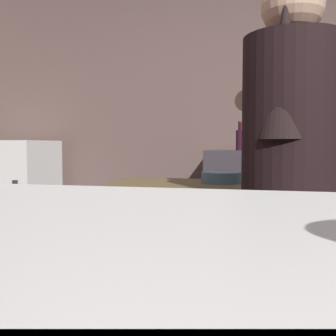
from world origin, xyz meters
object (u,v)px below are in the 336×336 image
at_px(bartender, 289,178).
at_px(bottle_olive_oil, 240,139).
at_px(mixing_bowl, 221,177).
at_px(bottle_vinegar, 304,139).
at_px(bottle_hot_sauce, 279,141).
at_px(mini_fridge, 13,207).

relative_size(bartender, bottle_olive_oil, 7.65).
distance_m(bartender, mixing_bowl, 0.62).
height_order(mixing_bowl, bottle_vinegar, bottle_vinegar).
xyz_separation_m(mixing_bowl, bottle_hot_sauce, (0.33, 1.07, 0.20)).
distance_m(mixing_bowl, bottle_olive_oil, 1.05).
distance_m(mini_fridge, bottle_vinegar, 2.46).
xyz_separation_m(bartender, bottle_vinegar, (0.22, 1.63, 0.17)).
xyz_separation_m(bartender, bottle_olive_oil, (-0.25, 1.57, 0.16)).
bearing_deg(bottle_vinegar, mixing_bowl, -115.04).
relative_size(bartender, bottle_vinegar, 7.51).
height_order(mini_fridge, bottle_hot_sauce, bottle_hot_sauce).
distance_m(bartender, bottle_hot_sauce, 1.62).
xyz_separation_m(mini_fridge, bartender, (2.17, -1.49, 0.42)).
bearing_deg(bottle_hot_sauce, mixing_bowl, -107.19).
height_order(bottle_olive_oil, bottle_vinegar, bottle_vinegar).
bearing_deg(bartender, bottle_vinegar, 9.22).
distance_m(mixing_bowl, bottle_hot_sauce, 1.14).
xyz_separation_m(mini_fridge, bottle_vinegar, (2.39, 0.14, 0.58)).
bearing_deg(bottle_hot_sauce, bartender, -91.34).
distance_m(bartender, bottle_vinegar, 1.65).
relative_size(bartender, mixing_bowl, 8.42).
height_order(mini_fridge, mixing_bowl, mini_fridge).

